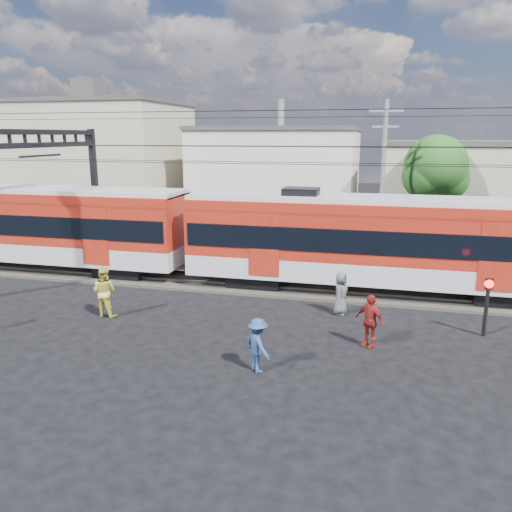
{
  "coord_description": "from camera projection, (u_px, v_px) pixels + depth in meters",
  "views": [
    {
      "loc": [
        5.85,
        -13.18,
        6.67
      ],
      "look_at": [
        1.37,
        5.0,
        2.11
      ],
      "focal_mm": 35.0,
      "sensor_mm": 36.0,
      "label": 1
    }
  ],
  "objects": [
    {
      "name": "rail_far",
      "position": [
        247.0,
        276.0,
        23.59
      ],
      "size": [
        70.0,
        0.12,
        0.12
      ],
      "primitive_type": "cube",
      "color": "#59544C",
      "rests_on": "track_bed"
    },
    {
      "name": "utility_pole_mid",
      "position": [
        383.0,
        175.0,
        27.06
      ],
      "size": [
        1.8,
        0.24,
        8.5
      ],
      "color": "slate",
      "rests_on": "ground"
    },
    {
      "name": "building_mideast",
      "position": [
        502.0,
        188.0,
        34.02
      ],
      "size": [
        16.32,
        10.2,
        6.3
      ],
      "color": "tan",
      "rests_on": "ground"
    },
    {
      "name": "pedestrian_e",
      "position": [
        341.0,
        294.0,
        18.9
      ],
      "size": [
        0.66,
        0.88,
        1.63
      ],
      "primitive_type": "imported",
      "rotation": [
        0.0,
        0.0,
        1.38
      ],
      "color": "#4A4A4E",
      "rests_on": "ground"
    },
    {
      "name": "pedestrian_d",
      "position": [
        369.0,
        321.0,
        15.96
      ],
      "size": [
        1.1,
        0.93,
        1.76
      ],
      "primitive_type": "imported",
      "rotation": [
        0.0,
        0.0,
        -0.59
      ],
      "color": "maroon",
      "rests_on": "ground"
    },
    {
      "name": "commuter_train",
      "position": [
        380.0,
        239.0,
        20.95
      ],
      "size": [
        50.3,
        3.08,
        4.17
      ],
      "color": "black",
      "rests_on": "ground"
    },
    {
      "name": "crossing_signal",
      "position": [
        488.0,
        296.0,
        16.67
      ],
      "size": [
        0.3,
        0.3,
        2.04
      ],
      "color": "black",
      "rests_on": "ground"
    },
    {
      "name": "ground",
      "position": [
        174.0,
        357.0,
        15.37
      ],
      "size": [
        120.0,
        120.0,
        0.0
      ],
      "primitive_type": "plane",
      "color": "black",
      "rests_on": "ground"
    },
    {
      "name": "catenary",
      "position": [
        67.0,
        168.0,
        23.72
      ],
      "size": [
        70.0,
        9.3,
        7.52
      ],
      "color": "black",
      "rests_on": "ground"
    },
    {
      "name": "building_midwest",
      "position": [
        280.0,
        173.0,
        40.45
      ],
      "size": [
        12.24,
        12.24,
        7.3
      ],
      "color": "beige",
      "rests_on": "ground"
    },
    {
      "name": "track_bed",
      "position": [
        243.0,
        283.0,
        22.91
      ],
      "size": [
        70.0,
        3.4,
        0.12
      ],
      "primitive_type": "cube",
      "color": "#2D2823",
      "rests_on": "ground"
    },
    {
      "name": "pedestrian_b",
      "position": [
        104.0,
        292.0,
        18.65
      ],
      "size": [
        0.95,
        0.75,
        1.92
      ],
      "primitive_type": "imported",
      "rotation": [
        0.0,
        0.0,
        3.11
      ],
      "color": "gold",
      "rests_on": "ground"
    },
    {
      "name": "pedestrian_c",
      "position": [
        258.0,
        345.0,
        14.29
      ],
      "size": [
        1.17,
        1.15,
        1.61
      ],
      "primitive_type": "imported",
      "rotation": [
        0.0,
        0.0,
        2.38
      ],
      "color": "navy",
      "rests_on": "ground"
    },
    {
      "name": "tree_near",
      "position": [
        439.0,
        170.0,
        29.21
      ],
      "size": [
        3.82,
        3.64,
        6.72
      ],
      "color": "#382619",
      "rests_on": "ground"
    },
    {
      "name": "rail_near",
      "position": [
        238.0,
        285.0,
        22.17
      ],
      "size": [
        70.0,
        0.12,
        0.12
      ],
      "primitive_type": "cube",
      "color": "#59544C",
      "rests_on": "track_bed"
    },
    {
      "name": "building_west",
      "position": [
        94.0,
        160.0,
        40.87
      ],
      "size": [
        14.28,
        10.2,
        9.3
      ],
      "color": "tan",
      "rests_on": "ground"
    }
  ]
}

